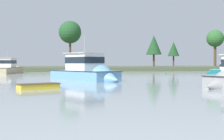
# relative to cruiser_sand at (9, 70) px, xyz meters

# --- Properties ---
(far_shore_bank) EXTENTS (241.78, 49.74, 1.01)m
(far_shore_bank) POSITION_rel_cruiser_sand_xyz_m (23.57, 33.21, -0.15)
(far_shore_bank) COLOR #4C563D
(far_shore_bank) RESTS_ON ground
(cruiser_sand) EXTENTS (5.53, 11.12, 5.63)m
(cruiser_sand) POSITION_rel_cruiser_sand_xyz_m (0.00, 0.00, 0.00)
(cruiser_sand) COLOR tan
(cruiser_sand) RESTS_ON ground
(cruiser_teal) EXTENTS (7.11, 4.90, 3.76)m
(cruiser_teal) POSITION_rel_cruiser_sand_xyz_m (39.96, -10.50, -0.12)
(cruiser_teal) COLOR #196B70
(cruiser_teal) RESTS_ON ground
(cruiser_skyblue) EXTENTS (8.20, 11.12, 6.45)m
(cruiser_skyblue) POSITION_rel_cruiser_sand_xyz_m (12.24, -27.99, 0.14)
(cruiser_skyblue) COLOR #669ECC
(cruiser_skyblue) RESTS_ON ground
(dinghy_red) EXTENTS (2.97, 2.86, 0.53)m
(dinghy_red) POSITION_rel_cruiser_sand_xyz_m (13.24, -16.06, -0.52)
(dinghy_red) COLOR #B2231E
(dinghy_red) RESTS_ON ground
(dinghy_yellow) EXTENTS (3.45, 2.45, 0.59)m
(dinghy_yellow) POSITION_rel_cruiser_sand_xyz_m (6.97, -38.48, -0.50)
(dinghy_yellow) COLOR gold
(dinghy_yellow) RESTS_ON ground
(mooring_buoy_green) EXTENTS (0.35, 0.35, 0.40)m
(mooring_buoy_green) POSITION_rel_cruiser_sand_xyz_m (27.21, -13.33, -0.59)
(mooring_buoy_green) COLOR #1E8C47
(mooring_buoy_green) RESTS_ON ground
(shore_tree_inland_b) EXTENTS (4.82, 4.82, 9.61)m
(shore_tree_inland_b) POSITION_rel_cruiser_sand_xyz_m (39.33, 27.26, 6.96)
(shore_tree_inland_b) COLOR brown
(shore_tree_inland_b) RESTS_ON far_shore_bank
(shore_tree_left_mid) EXTENTS (6.91, 6.91, 14.00)m
(shore_tree_left_mid) POSITION_rel_cruiser_sand_xyz_m (13.95, 32.01, 10.83)
(shore_tree_left_mid) COLOR brown
(shore_tree_left_mid) RESTS_ON far_shore_bank
(shore_tree_center_right) EXTENTS (3.90, 3.90, 8.19)m
(shore_tree_center_right) POSITION_rel_cruiser_sand_xyz_m (48.74, 34.17, 6.10)
(shore_tree_center_right) COLOR brown
(shore_tree_center_right) RESTS_ON far_shore_bank
(shore_tree_right_mid) EXTENTS (5.47, 5.47, 11.68)m
(shore_tree_right_mid) POSITION_rel_cruiser_sand_xyz_m (59.80, 26.75, 9.15)
(shore_tree_right_mid) COLOR brown
(shore_tree_right_mid) RESTS_ON far_shore_bank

